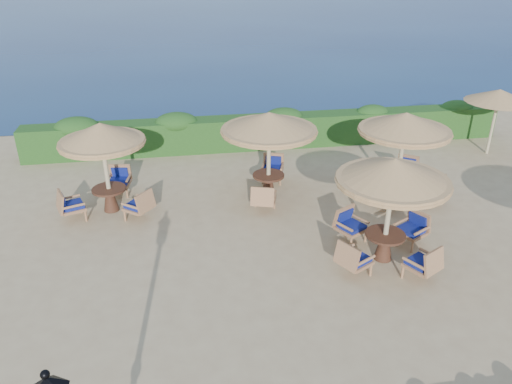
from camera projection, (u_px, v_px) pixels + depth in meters
name	position (u px, v px, depth m)	size (l,w,h in m)	color
ground	(322.00, 246.00, 12.78)	(120.00, 120.00, 0.00)	tan
hedge	(270.00, 131.00, 18.89)	(18.00, 0.90, 1.20)	#1B4315
extra_parasol	(499.00, 96.00, 17.55)	(2.30, 2.30, 2.41)	#C6B68C
cafe_set_0	(391.00, 194.00, 11.46)	(2.79, 2.79, 2.65)	#C6B68C
cafe_set_2	(104.00, 153.00, 13.71)	(2.74, 2.62, 2.65)	#C6B68C
cafe_set_3	(269.00, 133.00, 14.47)	(2.85, 2.88, 2.65)	#C6B68C
cafe_set_4	(403.00, 141.00, 14.54)	(2.69, 2.69, 2.65)	#C6B68C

